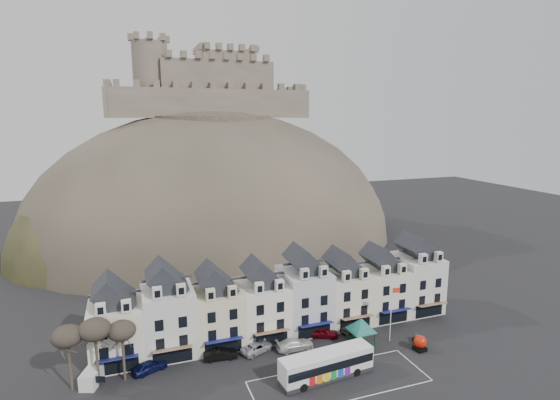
# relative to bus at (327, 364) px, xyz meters

# --- Properties ---
(ground) EXTENTS (300.00, 300.00, 0.00)m
(ground) POSITION_rel_bus_xyz_m (-0.81, -2.50, -1.91)
(ground) COLOR black
(ground) RESTS_ON ground
(coach_bay_markings) EXTENTS (22.00, 7.50, 0.01)m
(coach_bay_markings) POSITION_rel_bus_xyz_m (1.19, -1.25, -1.91)
(coach_bay_markings) COLOR silver
(coach_bay_markings) RESTS_ON ground
(townhouse_terrace) EXTENTS (54.40, 9.35, 11.80)m
(townhouse_terrace) POSITION_rel_bus_xyz_m (-0.66, 13.47, 3.39)
(townhouse_terrace) COLOR white
(townhouse_terrace) RESTS_ON ground
(castle_hill) EXTENTS (100.00, 76.00, 68.00)m
(castle_hill) POSITION_rel_bus_xyz_m (0.44, 66.45, -1.80)
(castle_hill) COLOR #3D382F
(castle_hill) RESTS_ON ground
(castle) EXTENTS (50.20, 22.20, 22.00)m
(castle) POSITION_rel_bus_xyz_m (-0.30, 73.43, 38.28)
(castle) COLOR #5F5748
(castle) RESTS_ON ground
(tree_left_far) EXTENTS (3.61, 3.61, 8.24)m
(tree_left_far) POSITION_rel_bus_xyz_m (-29.81, 8.00, 4.99)
(tree_left_far) COLOR #32281F
(tree_left_far) RESTS_ON ground
(tree_left_mid) EXTENTS (3.78, 3.78, 8.64)m
(tree_left_mid) POSITION_rel_bus_xyz_m (-26.81, 8.00, 5.33)
(tree_left_mid) COLOR #32281F
(tree_left_mid) RESTS_ON ground
(tree_left_near) EXTENTS (3.43, 3.43, 7.84)m
(tree_left_near) POSITION_rel_bus_xyz_m (-23.81, 8.00, 4.64)
(tree_left_near) COLOR #32281F
(tree_left_near) RESTS_ON ground
(bus) EXTENTS (12.46, 3.95, 3.46)m
(bus) POSITION_rel_bus_xyz_m (0.00, 0.00, 0.00)
(bus) COLOR #262628
(bus) RESTS_ON ground
(bus_shelter) EXTENTS (6.79, 6.79, 4.31)m
(bus_shelter) POSITION_rel_bus_xyz_m (7.89, 5.16, 1.44)
(bus_shelter) COLOR #10321F
(bus_shelter) RESTS_ON ground
(red_buoy) EXTENTS (1.79, 1.79, 2.22)m
(red_buoy) POSITION_rel_bus_xyz_m (15.19, 1.49, -0.78)
(red_buoy) COLOR black
(red_buoy) RESTS_ON ground
(flagpole) EXTENTS (1.20, 0.33, 8.42)m
(flagpole) POSITION_rel_bus_xyz_m (12.84, 5.20, 2.90)
(flagpole) COLOR silver
(flagpole) RESTS_ON ground
(white_van) EXTENTS (3.18, 4.55, 1.91)m
(white_van) POSITION_rel_bus_xyz_m (-27.46, 8.73, -0.96)
(white_van) COLOR white
(white_van) RESTS_ON ground
(planter_west) EXTENTS (1.08, 0.82, 0.97)m
(planter_west) POSITION_rel_bus_xyz_m (15.98, 3.24, -1.45)
(planter_west) COLOR black
(planter_west) RESTS_ON ground
(planter_east) EXTENTS (1.03, 0.68, 0.95)m
(planter_east) POSITION_rel_bus_xyz_m (16.46, 4.05, -1.45)
(planter_east) COLOR black
(planter_east) RESTS_ON ground
(car_navy) EXTENTS (4.84, 3.31, 1.53)m
(car_navy) POSITION_rel_bus_xyz_m (-20.81, 8.83, -1.15)
(car_navy) COLOR #0C103F
(car_navy) RESTS_ON ground
(car_black) EXTENTS (4.71, 2.05, 1.51)m
(car_black) POSITION_rel_bus_xyz_m (-11.61, 8.70, -1.16)
(car_black) COLOR black
(car_black) RESTS_ON ground
(car_silver) EXTENTS (5.29, 3.96, 1.35)m
(car_silver) POSITION_rel_bus_xyz_m (-6.41, 8.80, -1.23)
(car_silver) COLOR silver
(car_silver) RESTS_ON ground
(car_white) EXTENTS (5.38, 2.21, 1.56)m
(car_white) POSITION_rel_bus_xyz_m (-1.21, 7.63, -1.13)
(car_white) COLOR silver
(car_white) RESTS_ON ground
(car_maroon) EXTENTS (4.83, 3.52, 1.53)m
(car_maroon) POSITION_rel_bus_xyz_m (3.99, 9.50, -1.15)
(car_maroon) COLOR #5D0511
(car_maroon) RESTS_ON ground
(car_charcoal) EXTENTS (4.84, 3.30, 1.51)m
(car_charcoal) POSITION_rel_bus_xyz_m (9.19, 9.27, -1.16)
(car_charcoal) COLOR black
(car_charcoal) RESTS_ON ground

